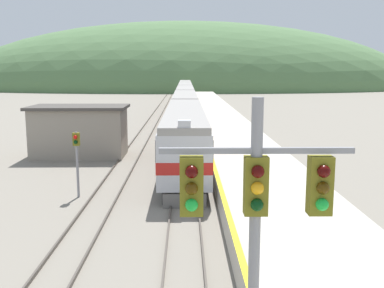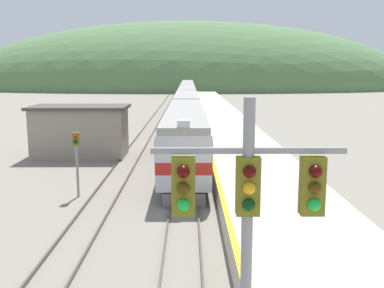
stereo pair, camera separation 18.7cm
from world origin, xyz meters
name	(u,v)px [view 1 (the left image)]	position (x,y,z in m)	size (l,w,h in m)	color
track_main	(185,113)	(0.00, 70.00, 0.08)	(1.52, 180.00, 0.16)	#4C443D
track_siding	(158,113)	(-4.45, 70.00, 0.08)	(1.52, 180.00, 0.16)	#4C443D
platform	(224,125)	(4.63, 50.00, 0.55)	(5.80, 140.00, 1.11)	#BCB5A5
distant_hills	(185,89)	(0.00, 166.01, 0.00)	(169.80, 76.41, 48.64)	#517547
station_shed	(80,131)	(-8.59, 33.94, 2.11)	(7.78, 4.53, 4.17)	gray
express_train_lead_car	(185,135)	(0.00, 30.43, 2.28)	(2.94, 21.95, 4.54)	black
carriage_second	(185,109)	(0.00, 52.14, 2.27)	(2.93, 19.24, 4.18)	black
carriage_third	(185,99)	(0.00, 72.26, 2.27)	(2.93, 19.24, 4.18)	black
carriage_fourth	(185,92)	(0.00, 92.38, 2.27)	(2.93, 19.24, 4.18)	black
carriage_fifth	(185,88)	(0.00, 112.49, 2.27)	(2.93, 19.24, 4.18)	black
signal_mast_main	(255,221)	(1.26, 4.90, 4.49)	(3.30, 0.42, 6.62)	gray
signal_post_siding	(77,151)	(-5.95, 21.90, 2.66)	(0.36, 0.42, 3.69)	gray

